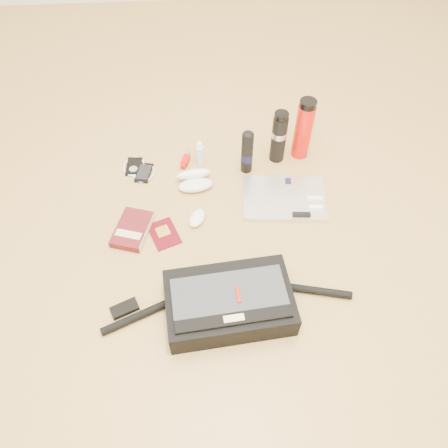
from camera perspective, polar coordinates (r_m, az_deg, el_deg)
The scene contains 14 objects.
ground at distance 1.73m, azimuth -0.45°, elevation -2.11°, with size 4.00×4.00×0.00m, color #AC8647.
messenger_bag at distance 1.52m, azimuth 0.59°, elevation -10.23°, with size 0.89×0.30×0.12m.
laptop at distance 1.86m, azimuth 7.92°, elevation 3.31°, with size 0.37×0.27×0.03m.
book at distance 1.77m, azimuth -11.83°, elevation -0.71°, with size 0.17×0.22×0.03m.
passport at distance 1.76m, azimuth -7.84°, elevation -1.26°, with size 0.15×0.17×0.01m.
mouse at distance 1.78m, azimuth -3.54°, elevation 0.78°, with size 0.09×0.11×0.03m.
sunglasses_case at distance 1.90m, azimuth -3.84°, elevation 5.78°, with size 0.17×0.14×0.09m.
ipod at distance 2.02m, azimuth -11.67°, elevation 7.37°, with size 0.10×0.11×0.01m.
phone at distance 1.99m, azimuth -10.40°, elevation 6.60°, with size 0.11×0.13×0.01m.
inhaler at distance 2.01m, azimuth -5.03°, elevation 8.32°, with size 0.05×0.10×0.03m.
spray_bottle at distance 1.97m, azimuth -3.16°, elevation 9.09°, with size 0.04×0.04×0.13m.
aerosol_can at distance 1.90m, azimuth 3.04°, elevation 9.38°, with size 0.06×0.06×0.22m.
thermos_black at distance 1.96m, azimuth 7.18°, elevation 11.23°, with size 0.09×0.09×0.25m.
thermos_red at distance 1.98m, azimuth 10.34°, elevation 12.08°, with size 0.08×0.08×0.29m.
Camera 1 is at (-0.06, -1.00, 1.41)m, focal length 35.00 mm.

